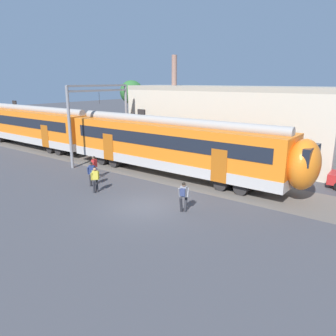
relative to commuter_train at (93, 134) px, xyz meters
The scene contains 10 objects.
ground_plane 13.09m from the commuter_train, 28.17° to the right, with size 160.00×160.00×0.00m, color #424247.
track_bed 3.35m from the commuter_train, behind, with size 80.00×4.40×0.01m, color #605951.
commuter_train is the anchor object (origin of this frame).
pedestrian_red 6.48m from the commuter_train, 40.23° to the right, with size 0.68×0.54×1.67m.
pedestrian_navy 8.19m from the commuter_train, 41.58° to the right, with size 0.44×0.67×1.67m.
pedestrian_yellow 9.57m from the commuter_train, 40.10° to the right, with size 0.48×0.67×1.67m.
pedestrian_grey 14.55m from the commuter_train, 21.75° to the right, with size 0.53×0.71×1.67m.
catenary_gantry 2.33m from the commuter_train, ahead, with size 0.24×6.64×6.53m.
background_building 11.83m from the commuter_train, 37.91° to the left, with size 18.80×5.00×9.20m.
street_tree_left 14.27m from the commuter_train, 118.42° to the left, with size 2.97×2.97×6.90m.
Camera 1 is at (11.37, -12.97, 6.88)m, focal length 35.00 mm.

